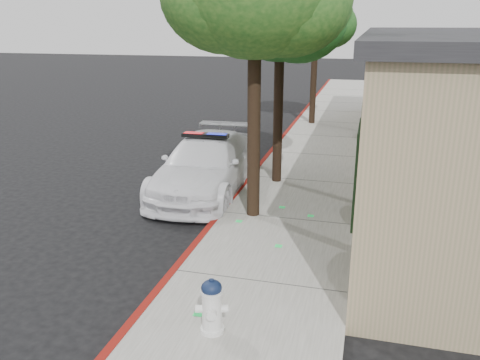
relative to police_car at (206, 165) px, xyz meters
name	(u,v)px	position (x,y,z in m)	size (l,w,h in m)	color
ground	(171,277)	(0.90, -4.77, -0.76)	(120.00, 120.00, 0.00)	black
sidewalk	(285,221)	(2.50, -1.77, -0.69)	(3.20, 60.00, 0.15)	gray
red_curb	(221,214)	(0.96, -1.77, -0.68)	(0.14, 60.00, 0.16)	maroon
police_car	(206,165)	(0.00, 0.00, 0.00)	(2.28, 5.30, 1.64)	white
fire_hydrant	(212,306)	(2.22, -6.38, -0.19)	(0.49, 0.42, 0.85)	white
street_tree_mid	(281,15)	(1.80, 1.01, 3.88)	(3.35, 3.12, 5.96)	black
street_tree_far	(317,20)	(1.77, 9.77, 3.79)	(3.27, 3.09, 5.85)	black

